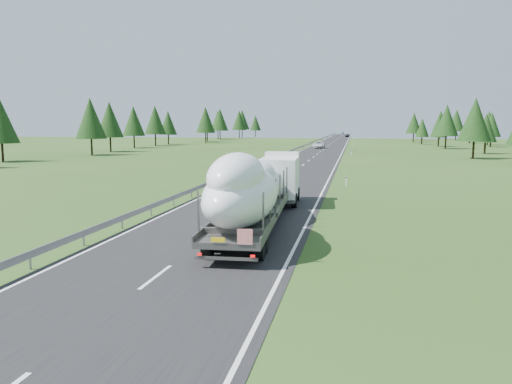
% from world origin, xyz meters
% --- Properties ---
extents(ground, '(400.00, 400.00, 0.00)m').
position_xyz_m(ground, '(0.00, 0.00, 0.00)').
color(ground, '#274416').
rests_on(ground, ground).
extents(road_surface, '(10.00, 400.00, 0.02)m').
position_xyz_m(road_surface, '(0.00, 100.00, 0.01)').
color(road_surface, black).
rests_on(road_surface, ground).
extents(guardrail, '(0.10, 400.00, 0.76)m').
position_xyz_m(guardrail, '(-5.30, 99.94, 0.60)').
color(guardrail, slate).
rests_on(guardrail, ground).
extents(marker_posts, '(0.13, 350.08, 1.00)m').
position_xyz_m(marker_posts, '(6.50, 155.00, 0.54)').
color(marker_posts, silver).
rests_on(marker_posts, ground).
extents(highway_sign, '(0.08, 0.90, 2.60)m').
position_xyz_m(highway_sign, '(7.20, 80.00, 1.81)').
color(highway_sign, slate).
rests_on(highway_sign, ground).
extents(tree_line_left, '(14.96, 259.05, 12.65)m').
position_xyz_m(tree_line_left, '(-44.54, 105.32, 7.09)').
color(tree_line_left, black).
rests_on(tree_line_left, ground).
extents(boat_truck, '(3.60, 20.05, 4.50)m').
position_xyz_m(boat_truck, '(1.96, 9.68, 2.31)').
color(boat_truck, white).
rests_on(boat_truck, ground).
extents(distant_van, '(2.82, 5.97, 1.65)m').
position_xyz_m(distant_van, '(-1.57, 106.29, 0.82)').
color(distant_van, silver).
rests_on(distant_van, ground).
extents(distant_car_dark, '(2.09, 4.56, 1.51)m').
position_xyz_m(distant_car_dark, '(3.43, 222.72, 0.76)').
color(distant_car_dark, black).
rests_on(distant_car_dark, ground).
extents(distant_car_blue, '(1.56, 4.18, 1.36)m').
position_xyz_m(distant_car_blue, '(-0.53, 297.23, 0.68)').
color(distant_car_blue, '#16263E').
rests_on(distant_car_blue, ground).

